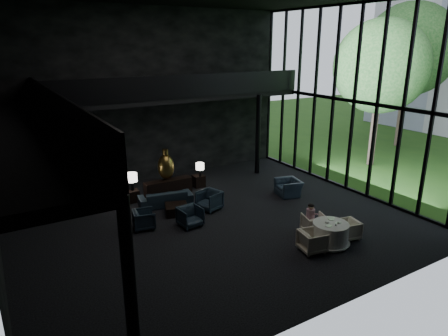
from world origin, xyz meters
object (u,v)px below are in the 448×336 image
table_lamp_left (132,178)px  console (168,187)px  lounge_armchair_south (190,215)px  lounge_armchair_east (209,198)px  side_table_left (133,196)px  side_table_right (198,181)px  sofa (165,195)px  dining_chair_north (314,223)px  dining_chair_east (348,229)px  window_armchair (289,185)px  lounge_armchair_west (144,219)px  coffee_table (176,209)px  dining_table (330,235)px  bronze_urn (166,166)px  table_lamp_right (200,167)px  dining_chair_west (312,240)px  child (311,212)px

table_lamp_left → console: bearing=-0.0°
lounge_armchair_south → lounge_armchair_east: bearing=30.9°
side_table_left → side_table_right: size_ratio=0.91×
table_lamp_left → sofa: (1.02, -1.07, -0.59)m
dining_chair_north → dining_chair_east: bearing=147.9°
sofa → window_armchair: bearing=171.1°
side_table_left → lounge_armchair_west: lounge_armchair_west is taller
dining_chair_north → coffee_table: bearing=-31.3°
dining_chair_east → console: bearing=-142.4°
table_lamp_left → dining_table: (4.36, -6.98, -0.71)m
table_lamp_left → side_table_left: bearing=-90.0°
console → dining_table: bearing=-68.4°
sofa → dining_chair_east: 7.24m
side_table_left → dining_table: size_ratio=0.38×
console → bronze_urn: bronze_urn is taller
coffee_table → dining_table: 5.91m
side_table_right → sofa: size_ratio=0.24×
lounge_armchair_east → coffee_table: lounge_armchair_east is taller
side_table_left → lounge_armchair_west: bearing=-100.5°
lounge_armchair_east → side_table_left: bearing=-152.9°
coffee_table → dining_chair_east: bearing=-49.6°
side_table_left → dining_chair_north: size_ratio=0.67×
table_lamp_left → lounge_armchair_south: (1.01, -3.36, -0.63)m
table_lamp_right → lounge_armchair_south: 4.07m
dining_table → table_lamp_left: bearing=122.0°
dining_chair_east → table_lamp_right: bearing=-153.7°
side_table_left → dining_chair_north: bearing=-53.9°
table_lamp_left → dining_chair_east: table_lamp_left is taller
dining_chair_north → dining_chair_west: size_ratio=0.96×
sofa → dining_table: (3.35, -5.91, -0.12)m
lounge_armchair_south → dining_chair_west: bearing=-60.7°
console → window_armchair: (4.48, -2.80, 0.13)m
coffee_table → side_table_right: bearing=46.7°
dining_chair_west → sofa: bearing=33.6°
sofa → dining_table: size_ratio=1.72×
coffee_table → dining_chair_west: bearing=-63.1°
side_table_left → window_armchair: size_ratio=0.47×
dining_table → child: size_ratio=2.09×
console → sofa: (-0.58, -1.07, 0.11)m
child → lounge_armchair_east: bearing=-60.1°
sofa → lounge_armchair_east: (1.33, -1.31, 0.03)m
coffee_table → dining_chair_north: size_ratio=1.12×
sofa → coffee_table: size_ratio=2.71×
sofa → lounge_armchair_west: 2.21m
window_armchair → lounge_armchair_east: bearing=-83.7°
lounge_armchair_east → dining_table: 5.02m
table_lamp_right → dining_chair_west: (0.33, -7.06, -0.62)m
lounge_armchair_east → window_armchair: (3.73, -0.41, -0.00)m
child → bronze_urn: bearing=-65.4°
sofa → dining_chair_east: size_ratio=3.47×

